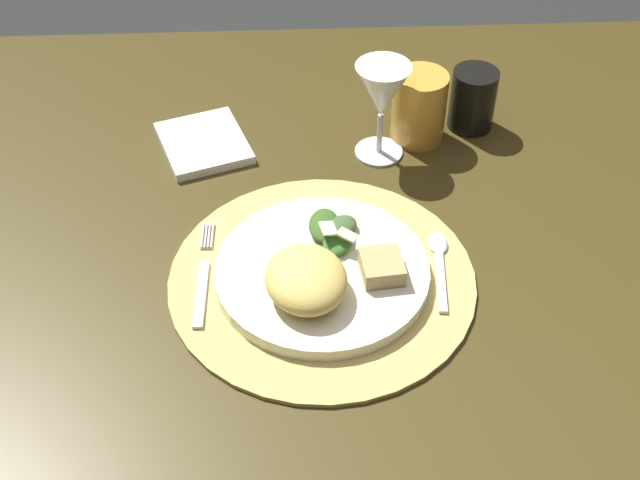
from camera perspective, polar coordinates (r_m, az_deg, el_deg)
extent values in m
cube|color=#3D3314|center=(1.08, 2.22, -0.15)|extent=(1.38, 1.03, 0.02)
cylinder|color=#3E3210|center=(1.72, -20.00, 0.67)|extent=(0.08, 0.08, 0.68)
cylinder|color=tan|center=(1.02, 0.13, -2.64)|extent=(0.37, 0.37, 0.01)
cylinder|color=silver|center=(1.01, 0.13, -2.18)|extent=(0.25, 0.25, 0.02)
ellipsoid|color=#E1C75E|center=(0.96, -0.94, -2.63)|extent=(0.11, 0.12, 0.05)
ellipsoid|color=#3E5D2E|center=(1.04, 1.32, 0.80)|extent=(0.06, 0.06, 0.02)
ellipsoid|color=#355B20|center=(1.04, 0.29, 0.99)|extent=(0.04, 0.06, 0.02)
ellipsoid|color=#306423|center=(1.02, 1.21, 0.08)|extent=(0.05, 0.06, 0.02)
cube|color=beige|center=(1.01, 0.56, 0.78)|extent=(0.02, 0.03, 0.01)
cube|color=beige|center=(1.01, 1.85, 0.34)|extent=(0.03, 0.03, 0.01)
cube|color=tan|center=(0.99, 4.16, -1.79)|extent=(0.05, 0.06, 0.02)
cube|color=silver|center=(1.00, -7.96, -3.61)|extent=(0.01, 0.10, 0.00)
cube|color=silver|center=(1.07, -7.88, 0.21)|extent=(0.00, 0.05, 0.00)
cube|color=silver|center=(1.07, -7.66, 0.21)|extent=(0.00, 0.05, 0.00)
cube|color=silver|center=(1.07, -7.45, 0.22)|extent=(0.00, 0.05, 0.00)
cube|color=silver|center=(1.07, -7.24, 0.22)|extent=(0.00, 0.05, 0.00)
cube|color=silver|center=(1.02, 8.10, -2.75)|extent=(0.02, 0.10, 0.00)
ellipsoid|color=silver|center=(1.06, 7.90, -0.21)|extent=(0.02, 0.04, 0.01)
cube|color=white|center=(1.22, -7.80, 6.45)|extent=(0.15, 0.16, 0.01)
cylinder|color=silver|center=(1.20, 3.95, 5.92)|extent=(0.07, 0.07, 0.00)
cylinder|color=silver|center=(1.18, 4.02, 7.15)|extent=(0.01, 0.01, 0.06)
cone|color=silver|center=(1.14, 4.19, 9.91)|extent=(0.08, 0.08, 0.08)
cylinder|color=gold|center=(1.21, 6.64, 8.84)|extent=(0.08, 0.08, 0.10)
cylinder|color=black|center=(1.25, 10.20, 9.26)|extent=(0.07, 0.07, 0.09)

